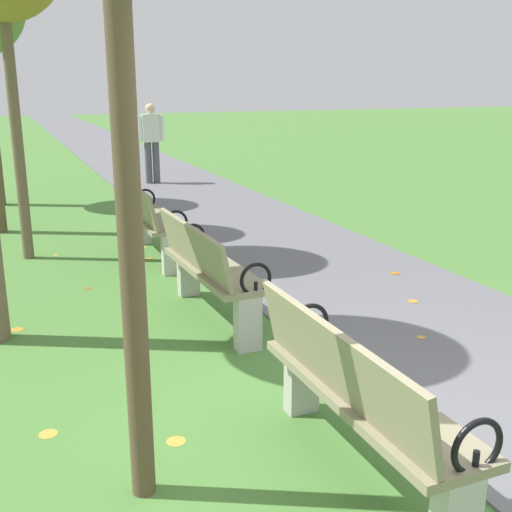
{
  "coord_description": "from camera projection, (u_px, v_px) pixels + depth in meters",
  "views": [
    {
      "loc": [
        -2.13,
        -2.61,
        2.08
      ],
      "look_at": [
        -0.05,
        2.47,
        0.55
      ],
      "focal_mm": 44.29,
      "sensor_mm": 36.0,
      "label": 1
    }
  ],
  "objects": [
    {
      "name": "ground_plane",
      "position": [
        425.0,
        451.0,
        3.67
      ],
      "size": [
        80.0,
        80.0,
        0.0
      ],
      "primitive_type": "plane",
      "color": "#4C7F38"
    },
    {
      "name": "paved_walkway",
      "position": [
        109.0,
        148.0,
        20.16
      ],
      "size": [
        2.44,
        44.0,
        0.02
      ],
      "primitive_type": "cube",
      "color": "slate",
      "rests_on": "ground"
    },
    {
      "name": "scattered_leaves",
      "position": [
        230.0,
        335.0,
        5.31
      ],
      "size": [
        4.38,
        7.53,
        0.02
      ],
      "color": "gold",
      "rests_on": "ground"
    },
    {
      "name": "park_bench_3",
      "position": [
        150.0,
        219.0,
        7.54
      ],
      "size": [
        0.48,
        1.6,
        0.9
      ],
      "color": "gray",
      "rests_on": "ground"
    },
    {
      "name": "park_bench_2",
      "position": [
        209.0,
        268.0,
        5.55
      ],
      "size": [
        0.53,
        1.62,
        0.9
      ],
      "color": "gray",
      "rests_on": "ground"
    },
    {
      "name": "pedestrian_walking",
      "position": [
        151.0,
        139.0,
        12.94
      ],
      "size": [
        0.53,
        0.26,
        1.62
      ],
      "color": "#4C4C56",
      "rests_on": "paved_walkway"
    },
    {
      "name": "park_bench_1",
      "position": [
        357.0,
        395.0,
        3.31
      ],
      "size": [
        0.49,
        1.6,
        0.9
      ],
      "color": "gray",
      "rests_on": "ground"
    }
  ]
}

